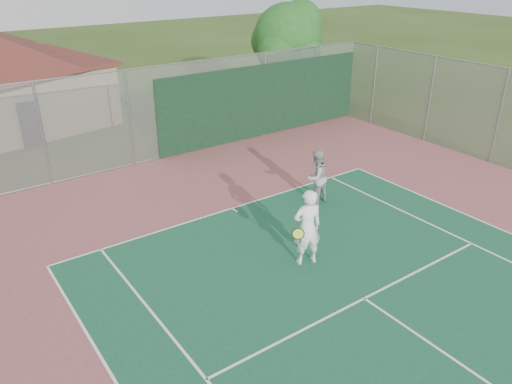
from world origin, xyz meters
The scene contains 5 objects.
back_fence centered at (2.11, 16.98, 1.67)m, with size 20.08×0.11×3.53m.
side_fence_right centered at (10.00, 12.50, 1.75)m, with size 0.08×9.00×3.50m.
tree centered at (7.97, 19.15, 3.48)m, with size 3.79×3.59×5.29m.
player_white_front centered at (-0.11, 8.31, 1.00)m, with size 1.12×0.76×1.99m.
player_grey_back centered at (2.34, 10.72, 0.86)m, with size 0.92×0.76×1.72m.
Camera 1 is at (-7.29, 0.37, 6.97)m, focal length 35.00 mm.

